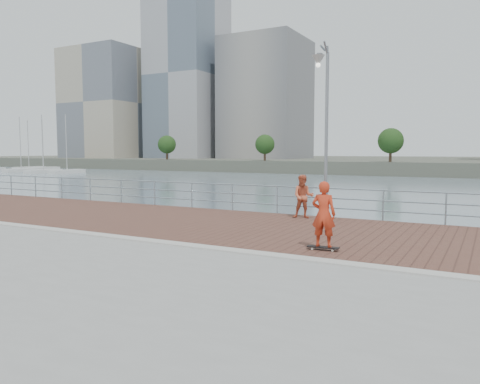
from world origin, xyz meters
The scene contains 12 objects.
water centered at (0.00, 0.00, -2.00)m, with size 400.00×400.00×0.00m, color slate.
seawall centered at (0.00, -5.00, -1.00)m, with size 40.00×24.00×2.00m, color gray.
brick_lane centered at (0.00, 3.60, 0.01)m, with size 40.00×6.80×0.02m, color brown.
curb centered at (0.00, 0.00, 0.03)m, with size 40.00×0.40×0.06m, color #B7B5AD.
far_shore centered at (0.00, 122.50, -0.75)m, with size 320.00×95.00×2.50m, color #4C5142.
guardrail centered at (0.00, 7.00, 0.69)m, with size 39.06×0.06×1.13m.
street_lamp centered at (1.11, 6.06, 4.28)m, with size 0.44×1.28×6.03m.
skateboard centered at (2.81, 1.18, 0.09)m, with size 0.81×0.27×0.09m.
skateboarder centered at (2.81, 1.18, 0.93)m, with size 0.60×0.39×1.65m, color red.
bystander centered at (0.35, 6.25, 0.82)m, with size 0.78×0.61×1.60m, color #D15F3D.
shoreline_trees centered at (-6.17, 77.00, 4.21)m, with size 109.12×5.03×6.71m.
marina centered at (-81.91, 57.56, -1.47)m, with size 26.46×17.44×11.67m.
Camera 1 is at (6.49, -9.93, 2.50)m, focal length 35.00 mm.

